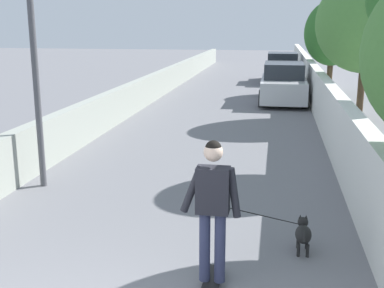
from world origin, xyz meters
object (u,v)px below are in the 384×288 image
at_px(tree_right_far, 366,23).
at_px(person_skateboarder, 213,200).
at_px(skateboard, 212,282).
at_px(dog, 303,233).
at_px(car_far, 282,69).
at_px(tree_right_distant, 332,33).
at_px(lamp_post, 32,31).
at_px(car_near, 283,84).

relative_size(tree_right_far, person_skateboarder, 2.68).
distance_m(tree_right_far, skateboard, 11.97).
relative_size(dog, car_far, 0.38).
height_order(tree_right_distant, dog, tree_right_distant).
xyz_separation_m(tree_right_distant, car_far, (4.19, 2.01, -1.91)).
distance_m(lamp_post, car_near, 12.42).
xyz_separation_m(tree_right_far, car_far, (10.19, 2.39, -2.34)).
relative_size(person_skateboarder, car_near, 0.40).
relative_size(lamp_post, dog, 2.95).
height_order(lamp_post, dog, lamp_post).
distance_m(tree_right_far, car_near, 4.77).
height_order(tree_right_distant, car_far, tree_right_distant).
distance_m(person_skateboarder, dog, 1.79).
bearing_deg(tree_right_distant, dog, 173.36).
distance_m(car_near, car_far, 6.78).
xyz_separation_m(tree_right_far, tree_right_distant, (6.00, 0.38, -0.43)).
distance_m(skateboard, person_skateboarder, 1.03).
distance_m(lamp_post, person_skateboarder, 5.23).
relative_size(lamp_post, person_skateboarder, 2.49).
height_order(tree_right_far, dog, tree_right_far).
distance_m(tree_right_distant, dog, 16.24).
relative_size(lamp_post, skateboard, 5.32).
xyz_separation_m(lamp_post, dog, (-2.07, -4.80, -2.65)).
bearing_deg(tree_right_distant, car_far, 25.59).
relative_size(tree_right_distant, person_skateboarder, 2.34).
distance_m(skateboard, dog, 1.60).
relative_size(dog, car_near, 0.34).
height_order(dog, car_near, car_near).
distance_m(person_skateboarder, car_far, 21.32).
relative_size(lamp_post, car_far, 1.12).
xyz_separation_m(tree_right_far, person_skateboarder, (-11.10, 3.34, -1.96)).
bearing_deg(tree_right_far, car_near, 35.02).
distance_m(tree_right_far, tree_right_distant, 6.03).
height_order(tree_right_distant, person_skateboarder, tree_right_distant).
bearing_deg(lamp_post, person_skateboarder, -130.92).
distance_m(tree_right_far, dog, 10.58).
xyz_separation_m(lamp_post, skateboard, (-3.21, -3.70, -2.86)).
bearing_deg(dog, person_skateboarder, 135.89).
xyz_separation_m(skateboard, car_near, (14.51, -0.96, 0.65)).
bearing_deg(dog, skateboard, 135.89).
bearing_deg(tree_right_distant, skateboard, 170.17).
height_order(tree_right_far, person_skateboarder, tree_right_far).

